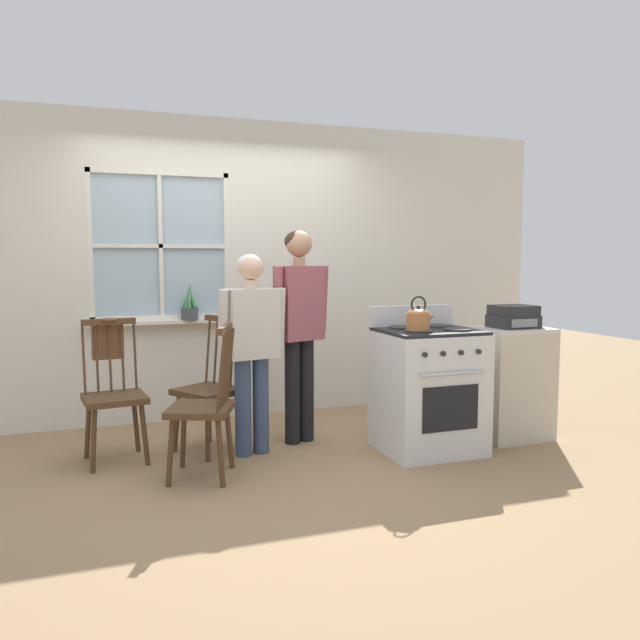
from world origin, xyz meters
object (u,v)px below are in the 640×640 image
chair_center_cluster (210,390)px  potted_plant (190,308)px  person_elderly_left (251,336)px  kettle (418,318)px  chair_by_window (114,398)px  chair_near_wall (204,409)px  side_counter (510,382)px  person_teen_center (299,316)px  stove (428,389)px  stereo (513,317)px  handbag (108,341)px

chair_center_cluster → potted_plant: (-0.02, 0.92, 0.56)m
chair_center_cluster → person_elderly_left: person_elderly_left is taller
kettle → potted_plant: (-1.41, 1.59, -0.01)m
chair_by_window → chair_near_wall: size_ratio=1.00×
chair_near_wall → side_counter: 2.50m
person_teen_center → stove: size_ratio=1.54×
stove → kettle: size_ratio=4.39×
chair_by_window → kettle: 2.25m
person_elderly_left → stereo: 2.10m
chair_by_window → chair_center_cluster: same height
person_elderly_left → side_counter: 2.14m
chair_near_wall → potted_plant: 1.59m
chair_center_cluster → kettle: bearing=31.4°
chair_center_cluster → stereo: stereo is taller
stove → side_counter: (0.81, 0.09, -0.02)m
person_teen_center → stove: person_teen_center is taller
side_counter → stove: bearing=-173.3°
person_teen_center → potted_plant: 1.18m
person_elderly_left → person_teen_center: 0.48m
potted_plant → side_counter: 2.80m
person_teen_center → handbag: size_ratio=5.43×
person_teen_center → side_counter: bearing=-32.5°
kettle → side_counter: bearing=13.1°
person_teen_center → handbag: (-1.42, 0.22, -0.16)m
chair_by_window → potted_plant: size_ratio=3.05×
chair_center_cluster → handbag: bearing=-139.6°
chair_center_cluster → stereo: bearing=46.0°
chair_by_window → side_counter: size_ratio=1.13×
person_elderly_left → potted_plant: size_ratio=4.45×
potted_plant → person_teen_center: bearing=-52.3°
potted_plant → stereo: potted_plant is taller
chair_center_cluster → stove: bearing=38.0°
stove → handbag: 2.42m
stereo → kettle: bearing=-168.0°
chair_by_window → stove: stove is taller
kettle → chair_near_wall: bearing=176.1°
chair_by_window → person_teen_center: (1.39, 0.01, 0.55)m
chair_near_wall → potted_plant: (0.12, 1.49, 0.56)m
chair_by_window → handbag: size_ratio=3.31×
person_elderly_left → kettle: 1.22m
person_teen_center → chair_by_window: bearing=162.7°
kettle → stereo: kettle is taller
handbag → side_counter: handbag is taller
potted_plant → stereo: (2.37, -1.39, -0.03)m
chair_near_wall → person_teen_center: 1.15m
chair_near_wall → stove: stove is taller
side_counter → person_elderly_left: bearing=173.0°
chair_near_wall → stove: bearing=111.8°
chair_by_window → stereo: 3.12m
chair_near_wall → potted_plant: size_ratio=3.05×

